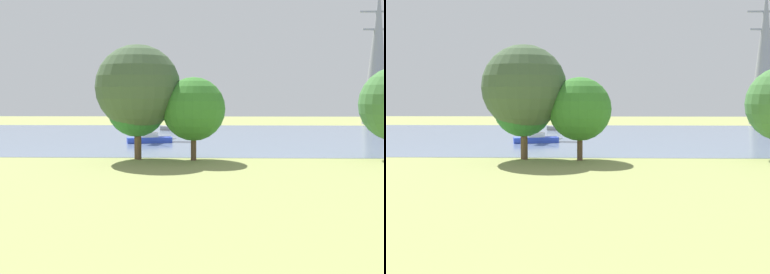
% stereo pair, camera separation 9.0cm
% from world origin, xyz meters
% --- Properties ---
extents(ground_plane, '(160.00, 160.00, 0.00)m').
position_xyz_m(ground_plane, '(0.00, 22.00, 0.00)').
color(ground_plane, '#8C9351').
extents(water_surface, '(140.00, 40.00, 0.02)m').
position_xyz_m(water_surface, '(0.00, 50.00, 0.01)').
color(water_surface, slate).
rests_on(water_surface, ground).
extents(sailboat_blue, '(5.02, 2.58, 7.28)m').
position_xyz_m(sailboat_blue, '(-3.20, 41.78, 0.47)').
color(sailboat_blue, blue).
rests_on(sailboat_blue, water_surface).
extents(sailboat_gray, '(5.02, 3.05, 6.94)m').
position_xyz_m(sailboat_gray, '(-1.17, 58.93, 0.46)').
color(sailboat_gray, gray).
rests_on(sailboat_gray, water_surface).
extents(tree_east_near, '(4.79, 4.79, 6.61)m').
position_xyz_m(tree_east_near, '(-2.74, 29.36, 4.20)').
color(tree_east_near, brown).
rests_on(tree_east_near, ground).
extents(tree_east_far, '(6.75, 6.75, 9.16)m').
position_xyz_m(tree_east_far, '(-2.58, 29.12, 5.77)').
color(tree_east_far, brown).
rests_on(tree_east_far, ground).
extents(tree_west_near, '(5.02, 5.02, 6.58)m').
position_xyz_m(tree_west_near, '(1.85, 28.84, 4.06)').
color(tree_west_near, brown).
rests_on(tree_west_near, ground).
extents(electricity_pylon, '(6.40, 4.40, 24.27)m').
position_xyz_m(electricity_pylon, '(32.77, 73.33, 12.15)').
color(electricity_pylon, gray).
rests_on(electricity_pylon, ground).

